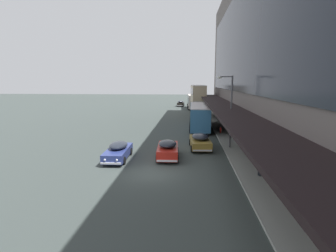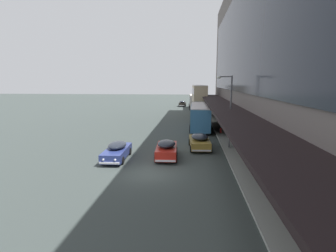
{
  "view_description": "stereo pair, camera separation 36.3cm",
  "coord_description": "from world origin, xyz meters",
  "views": [
    {
      "loc": [
        2.56,
        -17.92,
        6.57
      ],
      "look_at": [
        0.09,
        13.1,
        1.3
      ],
      "focal_mm": 28.0,
      "sensor_mm": 36.0,
      "label": 1
    },
    {
      "loc": [
        2.92,
        -17.89,
        6.57
      ],
      "look_at": [
        0.09,
        13.1,
        1.3
      ],
      "focal_mm": 28.0,
      "sensor_mm": 36.0,
      "label": 2
    }
  ],
  "objects": [
    {
      "name": "sedan_far_back",
      "position": [
        0.36,
        53.06,
        0.76
      ],
      "size": [
        1.96,
        4.31,
        1.52
      ],
      "color": "black",
      "rests_on": "ground"
    },
    {
      "name": "street_lamp",
      "position": [
        6.5,
        7.77,
        4.22
      ],
      "size": [
        1.5,
        0.28,
        7.0
      ],
      "color": "#4C4C51",
      "rests_on": "sidewalk_kerb"
    },
    {
      "name": "building_facade",
      "position": [
        10.95,
        0.0,
        10.15
      ],
      "size": [
        9.2,
        80.0,
        20.36
      ],
      "color": "#645C58",
      "rests_on": "ground"
    },
    {
      "name": "ground",
      "position": [
        0.0,
        0.0,
        0.0
      ],
      "size": [
        240.0,
        240.0,
        0.0
      ],
      "primitive_type": "plane",
      "color": "#39423F"
    },
    {
      "name": "transit_bus_kerbside_front",
      "position": [
        4.09,
        19.17,
        1.91
      ],
      "size": [
        2.88,
        11.35,
        3.33
      ],
      "color": "teal",
      "rests_on": "ground"
    },
    {
      "name": "sidewalk_kerb",
      "position": [
        11.0,
        0.0,
        0.07
      ],
      "size": [
        10.0,
        180.0,
        0.15
      ],
      "primitive_type": "cube",
      "color": "#989D95",
      "rests_on": "ground"
    },
    {
      "name": "sedan_lead_mid",
      "position": [
        3.52,
        58.69,
        0.74
      ],
      "size": [
        1.94,
        4.88,
        1.48
      ],
      "color": "black",
      "rests_on": "ground"
    },
    {
      "name": "sedan_oncoming_front",
      "position": [
        3.74,
        7.59,
        0.77
      ],
      "size": [
        2.18,
        4.63,
        1.58
      ],
      "color": "olive",
      "rests_on": "ground"
    },
    {
      "name": "sedan_oncoming_rear",
      "position": [
        -3.43,
        3.42,
        0.72
      ],
      "size": [
        1.92,
        4.83,
        1.45
      ],
      "color": "navy",
      "rests_on": "ground"
    },
    {
      "name": "pedestrian_at_kerb",
      "position": [
        7.51,
        -0.18,
        1.18
      ],
      "size": [
        0.34,
        0.6,
        1.86
      ],
      "color": "black",
      "rests_on": "sidewalk_kerb"
    },
    {
      "name": "transit_bus_kerbside_far",
      "position": [
        4.33,
        33.88,
        3.2
      ],
      "size": [
        2.97,
        9.6,
        5.92
      ],
      "color": "tan",
      "rests_on": "ground"
    },
    {
      "name": "fire_hydrant",
      "position": [
        6.65,
        15.26,
        0.49
      ],
      "size": [
        0.2,
        0.4,
        0.7
      ],
      "color": "red",
      "rests_on": "sidewalk_kerb"
    },
    {
      "name": "sedan_trailing_mid",
      "position": [
        0.79,
        4.1,
        0.79
      ],
      "size": [
        2.03,
        4.46,
        1.6
      ],
      "color": "#A92117",
      "rests_on": "ground"
    },
    {
      "name": "transit_bus_kerbside_rear",
      "position": [
        3.66,
        46.94,
        1.95
      ],
      "size": [
        3.11,
        9.9,
        3.4
      ],
      "color": "beige",
      "rests_on": "ground"
    }
  ]
}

